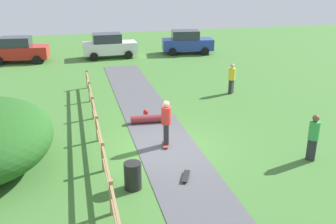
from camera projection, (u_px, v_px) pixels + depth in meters
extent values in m
plane|color=#427533|center=(167.00, 147.00, 14.99)|extent=(60.00, 60.00, 0.00)
cube|color=#515156|center=(167.00, 147.00, 14.99)|extent=(2.40, 28.00, 0.02)
cube|color=#997A51|center=(112.00, 197.00, 10.70)|extent=(0.12, 0.12, 1.10)
cube|color=#997A51|center=(103.00, 157.00, 13.03)|extent=(0.12, 0.12, 1.10)
cube|color=#997A51|center=(97.00, 128.00, 15.36)|extent=(0.12, 0.12, 1.10)
cube|color=#997A51|center=(93.00, 108.00, 17.69)|extent=(0.12, 0.12, 1.10)
cube|color=#997A51|center=(90.00, 92.00, 20.03)|extent=(0.12, 0.12, 1.10)
cube|color=#997A51|center=(87.00, 79.00, 22.36)|extent=(0.12, 0.12, 1.10)
cube|color=#997A51|center=(100.00, 143.00, 14.21)|extent=(0.08, 18.00, 0.09)
cube|color=#997A51|center=(99.00, 132.00, 14.05)|extent=(0.08, 18.00, 0.09)
cylinder|color=black|center=(133.00, 176.00, 12.02)|extent=(0.56, 0.56, 0.90)
cube|color=#B23326|center=(166.00, 144.00, 15.09)|extent=(0.42, 0.82, 0.02)
cylinder|color=silver|center=(165.00, 141.00, 15.37)|extent=(0.05, 0.07, 0.06)
cylinder|color=silver|center=(168.00, 142.00, 15.37)|extent=(0.05, 0.07, 0.06)
cylinder|color=silver|center=(164.00, 147.00, 14.85)|extent=(0.05, 0.07, 0.06)
cylinder|color=silver|center=(168.00, 148.00, 14.84)|extent=(0.05, 0.07, 0.06)
cube|color=#2D2D33|center=(166.00, 134.00, 14.94)|extent=(0.28, 0.36, 0.84)
cylinder|color=red|center=(166.00, 116.00, 14.67)|extent=(0.47, 0.47, 0.70)
sphere|color=beige|center=(166.00, 104.00, 14.51)|extent=(0.25, 0.25, 0.25)
cylinder|color=maroon|center=(148.00, 119.00, 17.30)|extent=(1.60, 0.48, 0.36)
sphere|color=red|center=(146.00, 112.00, 18.14)|extent=(0.26, 0.26, 0.26)
cube|color=black|center=(186.00, 176.00, 12.71)|extent=(0.51, 0.81, 0.02)
cylinder|color=silver|center=(187.00, 182.00, 12.45)|extent=(0.05, 0.07, 0.06)
cylinder|color=silver|center=(182.00, 181.00, 12.48)|extent=(0.05, 0.07, 0.06)
cylinder|color=silver|center=(189.00, 173.00, 12.97)|extent=(0.05, 0.07, 0.06)
cylinder|color=silver|center=(185.00, 173.00, 12.99)|extent=(0.05, 0.07, 0.06)
cube|color=#2D2D33|center=(231.00, 87.00, 21.44)|extent=(0.37, 0.36, 0.80)
cylinder|color=yellow|center=(232.00, 74.00, 21.18)|extent=(0.54, 0.54, 0.67)
sphere|color=tan|center=(232.00, 66.00, 21.02)|extent=(0.24, 0.24, 0.24)
cube|color=#2D2D33|center=(311.00, 149.00, 13.86)|extent=(0.37, 0.36, 0.83)
cylinder|color=green|center=(314.00, 130.00, 13.60)|extent=(0.54, 0.54, 0.69)
sphere|color=brown|center=(316.00, 118.00, 13.43)|extent=(0.25, 0.25, 0.25)
cube|color=#283D99|center=(188.00, 44.00, 31.71)|extent=(4.41, 2.34, 0.90)
cube|color=#2D333D|center=(185.00, 35.00, 31.41)|extent=(2.42, 1.89, 0.70)
cylinder|color=black|center=(201.00, 47.00, 32.81)|extent=(0.67, 0.34, 0.64)
cylinder|color=black|center=(205.00, 51.00, 31.17)|extent=(0.67, 0.34, 0.64)
cylinder|color=black|center=(170.00, 48.00, 32.57)|extent=(0.67, 0.34, 0.64)
cylinder|color=black|center=(173.00, 52.00, 30.93)|extent=(0.67, 0.34, 0.64)
cube|color=red|center=(20.00, 52.00, 28.62)|extent=(4.36, 2.13, 0.90)
cube|color=#2D333D|center=(15.00, 42.00, 28.31)|extent=(2.35, 1.78, 0.70)
cylinder|color=black|center=(41.00, 55.00, 29.78)|extent=(0.66, 0.31, 0.64)
cylinder|color=black|center=(37.00, 60.00, 28.15)|extent=(0.66, 0.31, 0.64)
cylinder|color=black|center=(5.00, 56.00, 29.41)|extent=(0.66, 0.31, 0.64)
cube|color=silver|center=(110.00, 48.00, 30.20)|extent=(4.21, 1.73, 0.90)
cube|color=#2D333D|center=(107.00, 38.00, 29.88)|extent=(2.21, 1.58, 0.70)
cylinder|color=black|center=(125.00, 51.00, 31.48)|extent=(0.64, 0.24, 0.64)
cylinder|color=black|center=(129.00, 55.00, 29.89)|extent=(0.64, 0.24, 0.64)
cylinder|color=black|center=(92.00, 52.00, 30.84)|extent=(0.64, 0.24, 0.64)
cylinder|color=black|center=(94.00, 57.00, 29.24)|extent=(0.64, 0.24, 0.64)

